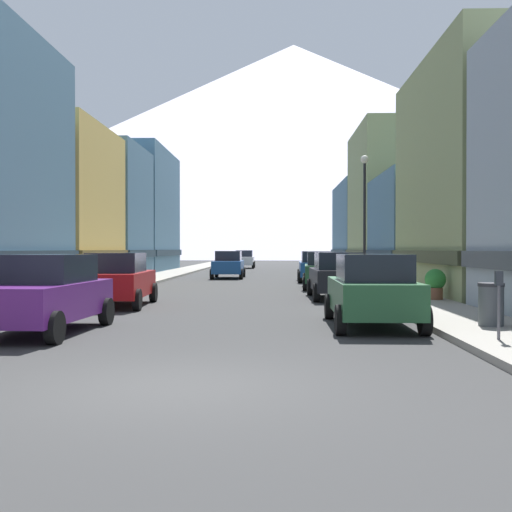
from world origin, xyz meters
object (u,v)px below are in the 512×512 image
object	(u,v)px
car_driving_1	(244,259)
potted_plant_1	(435,282)
car_left_0	(45,293)
parking_meter_near	(499,295)
car_right_0	(372,290)
trash_bin_right	(491,304)
car_left_1	(118,279)
car_right_1	(337,275)
car_right_2	(324,270)
car_driving_0	(228,264)
streetlamp_right	(365,202)
car_right_3	(316,266)

from	to	relation	value
car_driving_1	potted_plant_1	world-z (taller)	car_driving_1
car_left_0	parking_meter_near	distance (m)	9.72
car_right_0	trash_bin_right	xyz separation A→B (m)	(2.55, -0.99, -0.26)
car_left_1	potted_plant_1	bearing A→B (deg)	6.88
car_right_1	car_driving_1	world-z (taller)	same
potted_plant_1	car_right_2	bearing A→B (deg)	111.02
car_driving_1	trash_bin_right	xyz separation A→B (m)	(7.95, -48.65, -0.26)
car_right_1	car_driving_0	world-z (taller)	same
car_driving_0	car_right_0	bearing A→B (deg)	-78.20
car_right_2	streetlamp_right	size ratio (longest dim) A/B	0.76
car_right_3	trash_bin_right	distance (m)	22.61
car_left_0	car_driving_0	distance (m)	27.31
car_right_2	car_driving_1	bearing A→B (deg)	99.38
car_right_2	car_driving_1	distance (m)	33.13
car_right_2	parking_meter_near	bearing A→B (deg)	-83.87
streetlamp_right	car_right_2	bearing A→B (deg)	120.72
car_driving_0	streetlamp_right	distance (m)	15.47
car_right_2	car_driving_0	xyz separation A→B (m)	(-5.40, 10.86, 0.00)
car_right_2	parking_meter_near	size ratio (longest dim) A/B	3.37
car_left_0	car_right_3	distance (m)	24.10
car_driving_0	trash_bin_right	xyz separation A→B (m)	(7.95, -26.82, -0.26)
car_right_2	potted_plant_1	world-z (taller)	car_right_2
car_right_0	potted_plant_1	bearing A→B (deg)	64.29
car_right_3	streetlamp_right	bearing A→B (deg)	-80.34
car_right_0	car_driving_1	bearing A→B (deg)	96.46
car_driving_0	car_right_3	bearing A→B (deg)	-38.89
car_driving_0	parking_meter_near	distance (m)	29.96
car_right_3	parking_meter_near	size ratio (longest dim) A/B	3.34
car_right_2	car_right_3	world-z (taller)	same
car_right_2	car_right_3	distance (m)	6.50
car_right_3	car_right_0	bearing A→B (deg)	-90.00
trash_bin_right	parking_meter_near	bearing A→B (deg)	-105.12
car_left_0	car_right_2	distance (m)	18.04
parking_meter_near	potted_plant_1	bearing A→B (deg)	82.77
car_right_3	trash_bin_right	world-z (taller)	car_right_3
car_left_1	trash_bin_right	world-z (taller)	car_left_1
car_right_2	car_right_0	bearing A→B (deg)	-89.99
car_right_1	potted_plant_1	world-z (taller)	car_right_1
car_driving_0	car_driving_1	world-z (taller)	same
car_right_1	car_right_3	distance (m)	12.72
car_right_2	trash_bin_right	distance (m)	16.17
car_left_0	streetlamp_right	distance (m)	16.81
car_right_2	car_driving_0	distance (m)	12.12
car_driving_0	parking_meter_near	size ratio (longest dim) A/B	3.31
car_right_1	trash_bin_right	xyz separation A→B (m)	(2.55, -9.74, -0.26)
car_driving_0	potted_plant_1	bearing A→B (deg)	-65.86
parking_meter_near	streetlamp_right	distance (m)	15.86
streetlamp_right	car_left_1	bearing A→B (deg)	-142.49
car_right_1	car_left_0	bearing A→B (deg)	-126.82
car_left_0	potted_plant_1	xyz separation A→B (m)	(10.80, 8.04, -0.16)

